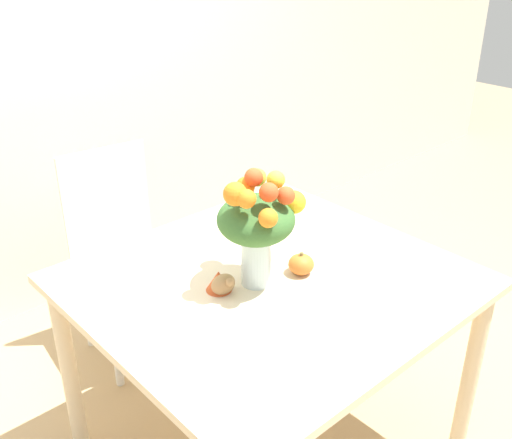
{
  "coord_description": "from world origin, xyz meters",
  "views": [
    {
      "loc": [
        -1.17,
        -1.23,
        1.83
      ],
      "look_at": [
        -0.05,
        0.01,
        1.0
      ],
      "focal_mm": 42.0,
      "sensor_mm": 36.0,
      "label": 1
    }
  ],
  "objects": [
    {
      "name": "flower_vase",
      "position": [
        -0.05,
        0.01,
        0.99
      ],
      "size": [
        0.28,
        0.29,
        0.41
      ],
      "color": "silver",
      "rests_on": "dining_table"
    },
    {
      "name": "pumpkin",
      "position": [
        0.1,
        -0.05,
        0.8
      ],
      "size": [
        0.09,
        0.09,
        0.08
      ],
      "color": "orange",
      "rests_on": "dining_table"
    },
    {
      "name": "wall_back",
      "position": [
        0.0,
        1.53,
        1.35
      ],
      "size": [
        8.0,
        0.06,
        2.7
      ],
      "color": "silver",
      "rests_on": "ground_plane"
    },
    {
      "name": "dining_table",
      "position": [
        0.0,
        0.0,
        0.67
      ],
      "size": [
        1.19,
        1.11,
        0.77
      ],
      "color": "beige",
      "rests_on": "ground_plane"
    },
    {
      "name": "dining_chair_near_window",
      "position": [
        -0.05,
        0.91,
        0.49
      ],
      "size": [
        0.47,
        0.47,
        0.95
      ],
      "rotation": [
        0.0,
        0.0,
        -0.12
      ],
      "color": "white",
      "rests_on": "ground_plane"
    },
    {
      "name": "turkey_figurine",
      "position": [
        -0.17,
        0.05,
        0.8
      ],
      "size": [
        0.08,
        0.11,
        0.07
      ],
      "color": "#A87A4C",
      "rests_on": "dining_table"
    }
  ]
}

